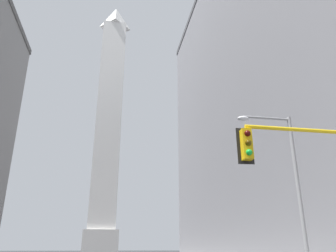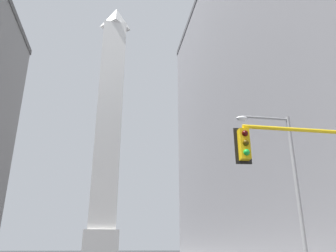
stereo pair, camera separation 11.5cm
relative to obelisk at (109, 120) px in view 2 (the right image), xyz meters
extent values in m
cube|color=slate|center=(24.67, -43.97, -10.66)|extent=(21.66, 54.57, 40.56)
cube|color=silver|center=(0.00, 0.00, -28.31)|extent=(7.41, 7.41, 5.26)
cube|color=white|center=(0.00, 0.00, 0.67)|extent=(5.93, 5.93, 52.70)
pyramid|color=white|center=(0.00, 0.00, 30.28)|extent=(5.93, 5.93, 6.52)
cylinder|color=yellow|center=(8.42, -65.63, -25.14)|extent=(4.66, 0.14, 0.14)
cube|color=#E5B20F|center=(6.09, -65.63, -25.81)|extent=(0.36, 0.36, 1.10)
cube|color=black|center=(6.11, -65.45, -25.81)|extent=(0.58, 0.07, 1.32)
sphere|color=#410907|center=(6.08, -65.82, -25.47)|extent=(0.22, 0.22, 0.22)
sphere|color=#483506|center=(6.08, -65.82, -25.81)|extent=(0.22, 0.22, 0.22)
sphere|color=green|center=(6.08, -65.82, -26.15)|extent=(0.22, 0.22, 0.22)
cylinder|color=gray|center=(11.01, -60.47, -26.67)|extent=(0.20, 0.20, 8.54)
cylinder|color=gray|center=(9.66, -60.47, -22.55)|extent=(2.68, 0.12, 0.12)
sphere|color=gray|center=(11.01, -60.47, -22.55)|extent=(0.20, 0.20, 0.20)
ellipsoid|color=silver|center=(8.32, -60.47, -22.67)|extent=(0.64, 0.36, 0.26)
camera|label=1|loc=(1.53, -75.92, -29.17)|focal=35.00mm
camera|label=2|loc=(1.64, -75.94, -29.17)|focal=35.00mm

